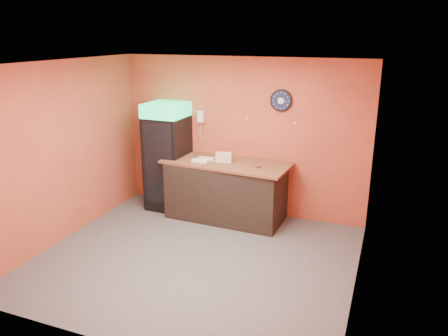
% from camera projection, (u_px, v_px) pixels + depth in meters
% --- Properties ---
extents(floor, '(4.50, 4.50, 0.00)m').
position_uv_depth(floor, '(196.00, 258.00, 6.43)').
color(floor, '#47474C').
rests_on(floor, ground).
extents(back_wall, '(4.50, 0.02, 2.80)m').
position_uv_depth(back_wall, '(241.00, 137.00, 7.79)').
color(back_wall, '#BE5435').
rests_on(back_wall, floor).
extents(left_wall, '(0.02, 4.00, 2.80)m').
position_uv_depth(left_wall, '(63.00, 152.00, 6.79)').
color(left_wall, '#BE5435').
rests_on(left_wall, floor).
extents(right_wall, '(0.02, 4.00, 2.80)m').
position_uv_depth(right_wall, '(364.00, 188.00, 5.23)').
color(right_wall, '#BE5435').
rests_on(right_wall, floor).
extents(ceiling, '(4.50, 4.00, 0.02)m').
position_uv_depth(ceiling, '(192.00, 64.00, 5.59)').
color(ceiling, white).
rests_on(ceiling, back_wall).
extents(beverage_cooler, '(0.70, 0.72, 1.98)m').
position_uv_depth(beverage_cooler, '(167.00, 158.00, 8.02)').
color(beverage_cooler, black).
rests_on(beverage_cooler, floor).
extents(prep_counter, '(2.04, 0.96, 1.00)m').
position_uv_depth(prep_counter, '(226.00, 191.00, 7.70)').
color(prep_counter, black).
rests_on(prep_counter, floor).
extents(wall_clock, '(0.37, 0.06, 0.37)m').
position_uv_depth(wall_clock, '(281.00, 100.00, 7.31)').
color(wall_clock, black).
rests_on(wall_clock, back_wall).
extents(wall_phone, '(0.12, 0.10, 0.21)m').
position_uv_depth(wall_phone, '(201.00, 117.00, 7.91)').
color(wall_phone, white).
rests_on(wall_phone, back_wall).
extents(butcher_paper, '(2.26, 1.09, 0.04)m').
position_uv_depth(butcher_paper, '(226.00, 163.00, 7.55)').
color(butcher_paper, brown).
rests_on(butcher_paper, prep_counter).
extents(sub_roll_stack, '(0.29, 0.15, 0.17)m').
position_uv_depth(sub_roll_stack, '(224.00, 157.00, 7.50)').
color(sub_roll_stack, beige).
rests_on(sub_roll_stack, butcher_paper).
extents(wrapped_sandwich_left, '(0.28, 0.11, 0.04)m').
position_uv_depth(wrapped_sandwich_left, '(200.00, 161.00, 7.52)').
color(wrapped_sandwich_left, silver).
rests_on(wrapped_sandwich_left, butcher_paper).
extents(wrapped_sandwich_mid, '(0.27, 0.21, 0.04)m').
position_uv_depth(wrapped_sandwich_mid, '(198.00, 161.00, 7.53)').
color(wrapped_sandwich_mid, silver).
rests_on(wrapped_sandwich_mid, butcher_paper).
extents(wrapped_sandwich_right, '(0.30, 0.15, 0.04)m').
position_uv_depth(wrapped_sandwich_right, '(206.00, 159.00, 7.66)').
color(wrapped_sandwich_right, silver).
rests_on(wrapped_sandwich_right, butcher_paper).
extents(kitchen_tool, '(0.06, 0.06, 0.06)m').
position_uv_depth(kitchen_tool, '(222.00, 160.00, 7.52)').
color(kitchen_tool, silver).
rests_on(kitchen_tool, butcher_paper).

